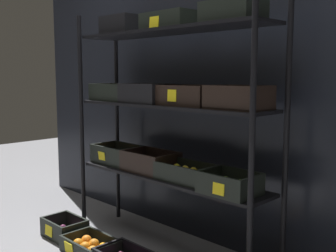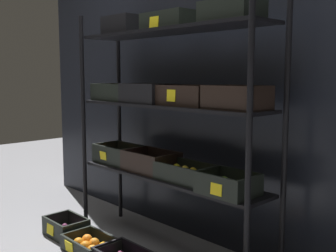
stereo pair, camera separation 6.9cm
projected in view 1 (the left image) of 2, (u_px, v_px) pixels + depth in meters
The scene contains 5 objects.
ground_plane at pixel (168, 250), 2.78m from camera, with size 10.00×10.00×0.00m, color gray.
storefront_wall at pixel (205, 75), 2.89m from camera, with size 3.92×0.12×2.35m, color black.
display_rack at pixel (166, 109), 2.68m from camera, with size 1.65×0.37×1.61m.
crate_ground_plum at pixel (65, 230), 3.00m from camera, with size 0.31×0.23×0.14m.
crate_ground_orange at pixel (90, 247), 2.73m from camera, with size 0.37×0.26×0.10m.
Camera 1 is at (1.88, -1.87, 1.18)m, focal length 43.84 mm.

